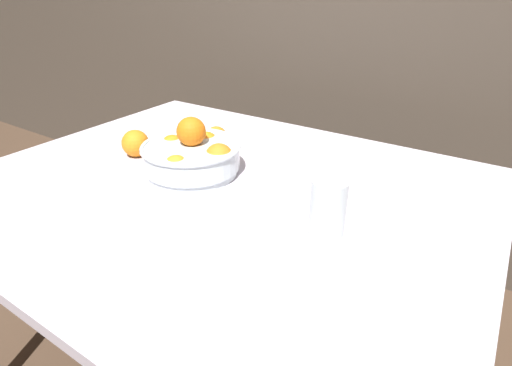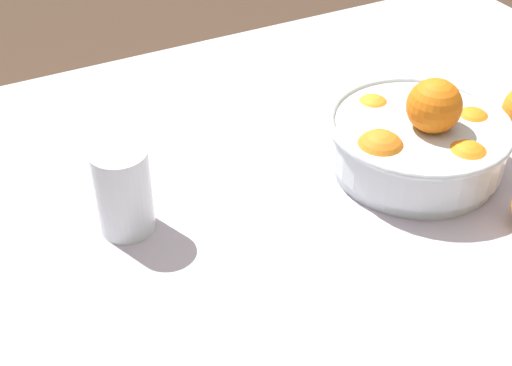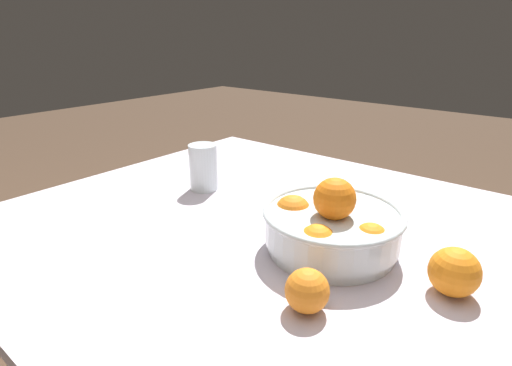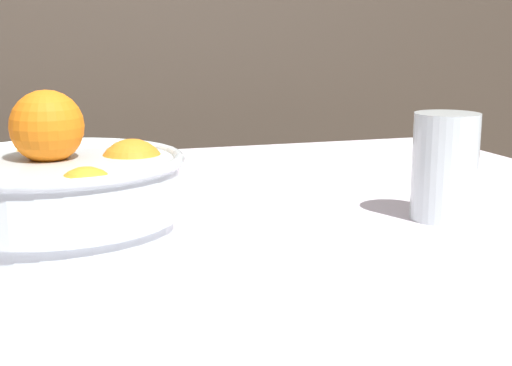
{
  "view_description": "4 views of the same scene",
  "coord_description": "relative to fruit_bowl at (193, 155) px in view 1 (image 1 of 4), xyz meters",
  "views": [
    {
      "loc": [
        0.61,
        -0.75,
        1.24
      ],
      "look_at": [
        0.15,
        -0.05,
        0.81
      ],
      "focal_mm": 28.0,
      "sensor_mm": 36.0,
      "label": 1
    },
    {
      "loc": [
        0.53,
        0.7,
        1.4
      ],
      "look_at": [
        0.15,
        -0.02,
        0.78
      ],
      "focal_mm": 50.0,
      "sensor_mm": 36.0,
      "label": 2
    },
    {
      "loc": [
        -0.44,
        0.66,
        1.16
      ],
      "look_at": [
        0.13,
        -0.03,
        0.82
      ],
      "focal_mm": 28.0,
      "sensor_mm": 36.0,
      "label": 3
    },
    {
      "loc": [
        -0.13,
        -0.79,
        0.97
      ],
      "look_at": [
        0.1,
        -0.06,
        0.81
      ],
      "focal_mm": 50.0,
      "sensor_mm": 36.0,
      "label": 4
    }
  ],
  "objects": [
    {
      "name": "orange_loose_front",
      "position": [
        -0.06,
        0.19,
        -0.02
      ],
      "size": [
        0.07,
        0.07,
        0.07
      ],
      "primitive_type": "sphere",
      "color": "orange",
      "rests_on": "dining_table"
    },
    {
      "name": "fruit_bowl",
      "position": [
        0.0,
        0.0,
        0.0
      ],
      "size": [
        0.28,
        0.28,
        0.16
      ],
      "color": "silver",
      "rests_on": "dining_table"
    },
    {
      "name": "orange_loose_near_bowl",
      "position": [
        -0.23,
        -0.0,
        -0.01
      ],
      "size": [
        0.08,
        0.08,
        0.08
      ],
      "primitive_type": "sphere",
      "color": "orange",
      "rests_on": "dining_table"
    },
    {
      "name": "juice_glass",
      "position": [
        0.44,
        -0.07,
        0.0
      ],
      "size": [
        0.08,
        0.08,
        0.13
      ],
      "color": "#F4A314",
      "rests_on": "dining_table"
    },
    {
      "name": "dining_table",
      "position": [
        0.1,
        -0.02,
        -0.12
      ],
      "size": [
        1.36,
        1.09,
        0.75
      ],
      "color": "silver",
      "rests_on": "ground_plane"
    }
  ]
}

